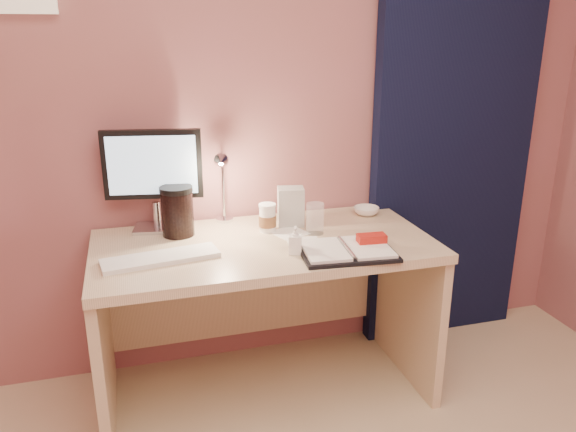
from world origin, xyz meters
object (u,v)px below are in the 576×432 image
object	(u,v)px
keyboard	(161,258)
coffee_cup	(267,219)
bowl	(366,211)
dark_jar	(178,214)
product_box	(291,206)
desk_lamp	(230,180)
desk	(261,284)
lotion_bottle	(295,240)
monitor	(154,171)
clear_cup	(315,219)
planner	(349,249)

from	to	relation	value
keyboard	coffee_cup	bearing A→B (deg)	14.75
bowl	dark_jar	distance (m)	0.89
product_box	desk_lamp	size ratio (longest dim) A/B	0.50
desk	dark_jar	world-z (taller)	dark_jar
desk_lamp	bowl	bearing A→B (deg)	10.21
bowl	lotion_bottle	size ratio (longest dim) A/B	1.07
monitor	product_box	world-z (taller)	monitor
desk_lamp	product_box	bearing A→B (deg)	0.50
desk	lotion_bottle	size ratio (longest dim) A/B	12.55
product_box	desk_lamp	bearing A→B (deg)	-179.89
desk	product_box	size ratio (longest dim) A/B	8.14
clear_cup	dark_jar	size ratio (longest dim) A/B	0.70
coffee_cup	product_box	xyz separation A→B (m)	(0.12, 0.06, 0.03)
keyboard	bowl	size ratio (longest dim) A/B	3.69
coffee_cup	clear_cup	distance (m)	0.21
lotion_bottle	keyboard	bearing A→B (deg)	171.76
keyboard	coffee_cup	size ratio (longest dim) A/B	3.56
clear_cup	desk	bearing A→B (deg)	171.24
bowl	desk_lamp	size ratio (longest dim) A/B	0.35
monitor	dark_jar	xyz separation A→B (m)	(0.08, -0.09, -0.17)
keyboard	desk_lamp	distance (m)	0.50
desk	coffee_cup	bearing A→B (deg)	45.68
keyboard	clear_cup	xyz separation A→B (m)	(0.66, 0.12, 0.06)
planner	desk_lamp	size ratio (longest dim) A/B	1.14
monitor	bowl	size ratio (longest dim) A/B	3.71
planner	bowl	xyz separation A→B (m)	(0.26, 0.42, 0.00)
monitor	coffee_cup	distance (m)	0.53
keyboard	desk_lamp	world-z (taller)	desk_lamp
monitor	clear_cup	distance (m)	0.72
lotion_bottle	dark_jar	distance (m)	0.54
planner	clear_cup	size ratio (longest dim) A/B	2.92
lotion_bottle	desk_lamp	bearing A→B (deg)	115.54
coffee_cup	keyboard	bearing A→B (deg)	-156.72
lotion_bottle	dark_jar	xyz separation A→B (m)	(-0.42, 0.34, 0.04)
keyboard	clear_cup	size ratio (longest dim) A/B	3.31
desk	bowl	distance (m)	0.62
dark_jar	clear_cup	bearing A→B (deg)	-13.98
clear_cup	product_box	bearing A→B (deg)	116.61
clear_cup	dark_jar	world-z (taller)	dark_jar
planner	coffee_cup	bearing A→B (deg)	132.08
dark_jar	product_box	distance (m)	0.50
planner	lotion_bottle	xyz separation A→B (m)	(-0.20, 0.05, 0.04)
bowl	lotion_bottle	xyz separation A→B (m)	(-0.46, -0.37, 0.04)
product_box	desk_lamp	distance (m)	0.30
lotion_bottle	dark_jar	bearing A→B (deg)	141.26
bowl	coffee_cup	bearing A→B (deg)	-169.61
dark_jar	desk_lamp	distance (m)	0.27
keyboard	monitor	bearing A→B (deg)	79.57
keyboard	product_box	bearing A→B (deg)	15.01
desk_lamp	clear_cup	bearing A→B (deg)	-18.16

